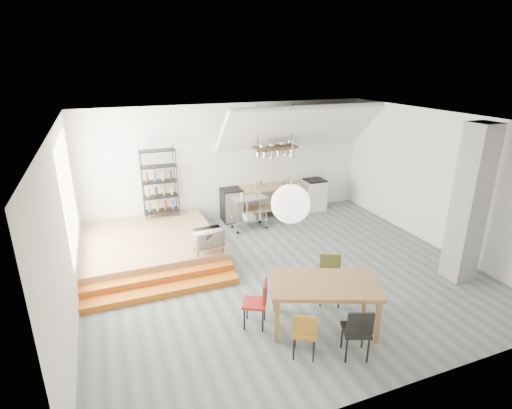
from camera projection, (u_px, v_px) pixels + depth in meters
name	position (u px, v px, depth m)	size (l,w,h in m)	color
floor	(282.00, 272.00, 8.52)	(8.00, 8.00, 0.00)	slate
wall_back	(230.00, 162.00, 11.04)	(8.00, 0.04, 3.20)	silver
wall_left	(65.00, 231.00, 6.60)	(0.04, 7.00, 3.20)	silver
wall_right	(439.00, 181.00, 9.35)	(0.04, 7.00, 3.20)	silver
ceiling	(286.00, 121.00, 7.43)	(8.00, 7.00, 0.02)	white
slope_ceiling	(299.00, 127.00, 10.81)	(4.40, 1.80, 0.15)	white
window_pane	(69.00, 193.00, 7.86)	(0.02, 2.50, 2.20)	white
platform	(150.00, 244.00, 9.34)	(3.00, 3.00, 0.40)	#96724B
step_lower	(163.00, 291.00, 7.68)	(3.00, 0.35, 0.13)	#C16016
step_upper	(160.00, 280.00, 7.97)	(3.00, 0.35, 0.27)	#C16016
concrete_column	(470.00, 205.00, 7.79)	(0.50, 0.50, 3.20)	gray
kitchen_counter	(271.00, 195.00, 11.44)	(1.80, 0.60, 0.91)	#96724B
stove	(314.00, 194.00, 11.98)	(0.60, 0.60, 1.18)	white
pot_rack	(276.00, 150.00, 10.80)	(1.20, 0.50, 1.43)	#3A2617
wire_shelving	(159.00, 182.00, 10.19)	(0.88, 0.38, 1.80)	black
microwave_shelf	(208.00, 245.00, 8.51)	(0.60, 0.40, 0.16)	#96724B
paper_lantern	(291.00, 204.00, 6.06)	(0.60, 0.60, 0.60)	white
dining_table	(325.00, 288.00, 6.54)	(1.99, 1.58, 0.83)	olive
chair_mustard	(305.00, 331.00, 5.91)	(0.50, 0.50, 0.80)	#A66B1C
chair_black	(358.00, 329.00, 5.87)	(0.52, 0.52, 0.88)	black
chair_olive	(330.00, 275.00, 7.35)	(0.56, 0.56, 0.90)	brown
chair_red	(259.00, 300.00, 6.63)	(0.52, 0.52, 0.84)	#A51E17
rolling_cart	(249.00, 208.00, 10.56)	(0.91, 0.54, 0.88)	silver
mini_fridge	(232.00, 205.00, 11.14)	(0.54, 0.54, 0.92)	black
microwave	(208.00, 237.00, 8.45)	(0.60, 0.41, 0.33)	beige
bowl	(283.00, 184.00, 11.41)	(0.20, 0.20, 0.05)	silver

